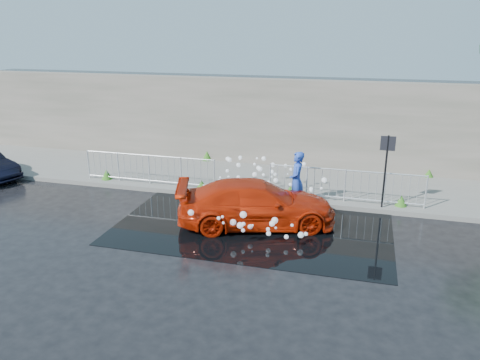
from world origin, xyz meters
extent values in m
plane|color=black|center=(0.00, 0.00, 0.00)|extent=(90.00, 90.00, 0.00)
cube|color=#61615D|center=(0.00, 5.00, 0.07)|extent=(30.00, 4.00, 0.15)
cube|color=#61615D|center=(0.00, 3.00, 0.08)|extent=(30.00, 0.25, 0.16)
cube|color=#575449|center=(0.00, 7.20, 1.90)|extent=(30.00, 0.60, 3.50)
cube|color=black|center=(0.50, 1.00, 0.01)|extent=(8.00, 5.00, 0.01)
cylinder|color=black|center=(4.20, 3.10, 1.25)|extent=(0.06, 0.06, 2.50)
cube|color=black|center=(4.20, 3.10, 2.25)|extent=(0.45, 0.04, 0.45)
cylinder|color=silver|center=(-6.50, 3.35, 0.70)|extent=(0.05, 0.05, 1.10)
cylinder|color=silver|center=(-1.50, 3.35, 0.70)|extent=(0.05, 0.05, 1.10)
cylinder|color=silver|center=(-4.00, 3.35, 1.22)|extent=(5.00, 0.04, 0.04)
cylinder|color=silver|center=(-4.00, 3.35, 0.27)|extent=(5.00, 0.04, 0.04)
cylinder|color=silver|center=(0.50, 3.35, 0.70)|extent=(0.05, 0.05, 1.10)
cylinder|color=silver|center=(5.50, 3.35, 0.70)|extent=(0.05, 0.05, 1.10)
cylinder|color=silver|center=(3.00, 3.35, 1.22)|extent=(5.00, 0.04, 0.04)
cylinder|color=silver|center=(3.00, 3.35, 0.27)|extent=(5.00, 0.04, 0.04)
cone|color=#215516|center=(-5.80, 3.40, 0.34)|extent=(0.40, 0.40, 0.38)
cone|color=#215516|center=(-2.00, 3.40, 0.29)|extent=(0.36, 0.36, 0.27)
cone|color=#215516|center=(1.20, 3.40, 0.33)|extent=(0.44, 0.44, 0.36)
cone|color=#215516|center=(4.80, 3.40, 0.33)|extent=(0.38, 0.38, 0.36)
cone|color=#215516|center=(-3.00, 6.90, 0.35)|extent=(0.42, 0.42, 0.40)
cone|color=#215516|center=(6.00, 6.90, 0.30)|extent=(0.34, 0.34, 0.30)
sphere|color=white|center=(1.27, 4.13, 0.99)|extent=(0.14, 0.14, 0.14)
sphere|color=white|center=(-0.04, 3.93, 0.89)|extent=(0.16, 0.16, 0.16)
sphere|color=white|center=(-1.22, 4.07, 1.10)|extent=(0.16, 0.16, 0.16)
sphere|color=white|center=(-0.89, 3.03, 0.77)|extent=(0.08, 0.08, 0.08)
sphere|color=white|center=(-0.20, 4.37, 1.11)|extent=(0.08, 0.08, 0.08)
sphere|color=white|center=(0.25, 3.41, 0.82)|extent=(0.11, 0.11, 0.11)
sphere|color=white|center=(2.28, 2.90, 0.69)|extent=(0.09, 0.09, 0.09)
sphere|color=white|center=(-0.20, 4.00, 1.00)|extent=(0.10, 0.10, 0.10)
sphere|color=white|center=(1.25, 3.06, 0.67)|extent=(0.12, 0.12, 0.12)
sphere|color=white|center=(0.67, 1.84, 0.18)|extent=(0.07, 0.07, 0.07)
sphere|color=white|center=(-0.08, 3.51, 0.77)|extent=(0.17, 0.17, 0.17)
sphere|color=white|center=(1.52, 4.24, 1.06)|extent=(0.15, 0.15, 0.15)
sphere|color=white|center=(-0.02, 2.94, 0.70)|extent=(0.11, 0.11, 0.11)
sphere|color=white|center=(1.98, 2.63, 0.67)|extent=(0.10, 0.10, 0.10)
sphere|color=white|center=(0.44, 4.09, 0.99)|extent=(0.17, 0.17, 0.17)
sphere|color=white|center=(0.86, 4.27, 0.94)|extent=(0.14, 0.14, 0.14)
sphere|color=white|center=(0.54, 3.38, 0.78)|extent=(0.09, 0.09, 0.09)
sphere|color=white|center=(0.76, 3.02, 0.78)|extent=(0.16, 0.16, 0.16)
sphere|color=white|center=(0.49, 3.69, 0.86)|extent=(0.15, 0.15, 0.15)
sphere|color=white|center=(0.35, 2.88, 0.60)|extent=(0.10, 0.10, 0.10)
sphere|color=white|center=(2.33, 3.21, 0.87)|extent=(0.18, 0.18, 0.18)
sphere|color=white|center=(-0.99, 3.26, 0.91)|extent=(0.13, 0.13, 0.13)
sphere|color=white|center=(-0.61, 3.30, 0.70)|extent=(0.13, 0.13, 0.13)
sphere|color=white|center=(-0.84, 4.34, 1.05)|extent=(0.07, 0.07, 0.07)
sphere|color=white|center=(0.49, 2.18, 0.20)|extent=(0.13, 0.13, 0.13)
sphere|color=white|center=(-0.77, 3.88, 0.95)|extent=(0.16, 0.16, 0.16)
sphere|color=white|center=(2.33, 3.31, 0.79)|extent=(0.12, 0.12, 0.12)
sphere|color=white|center=(-1.11, 2.70, 0.70)|extent=(0.14, 0.14, 0.14)
sphere|color=white|center=(-0.30, 2.16, 0.35)|extent=(0.09, 0.09, 0.09)
sphere|color=white|center=(-0.08, 2.78, 0.70)|extent=(0.06, 0.06, 0.06)
sphere|color=white|center=(1.98, 2.66, 0.71)|extent=(0.14, 0.14, 0.14)
sphere|color=white|center=(0.09, 3.57, 0.96)|extent=(0.17, 0.17, 0.17)
sphere|color=white|center=(-0.80, 2.71, 0.61)|extent=(0.11, 0.11, 0.11)
sphere|color=white|center=(0.51, 3.07, 0.68)|extent=(0.13, 0.13, 0.13)
sphere|color=white|center=(-1.23, 2.60, 0.51)|extent=(0.17, 0.17, 0.17)
sphere|color=white|center=(1.08, 3.44, 0.90)|extent=(0.06, 0.06, 0.06)
sphere|color=white|center=(-1.14, 4.04, 1.08)|extent=(0.17, 0.17, 0.17)
sphere|color=white|center=(0.64, 3.51, 0.84)|extent=(0.13, 0.13, 0.13)
sphere|color=white|center=(-1.21, 3.10, 0.70)|extent=(0.07, 0.07, 0.07)
sphere|color=white|center=(0.03, 4.45, 1.10)|extent=(0.17, 0.17, 0.17)
sphere|color=white|center=(1.12, 3.89, 0.94)|extent=(0.11, 0.11, 0.11)
sphere|color=white|center=(1.26, 3.81, 1.01)|extent=(0.06, 0.06, 0.06)
sphere|color=white|center=(-0.20, 2.74, 0.61)|extent=(0.14, 0.14, 0.14)
sphere|color=white|center=(-0.80, 4.28, 1.13)|extent=(0.14, 0.14, 0.14)
sphere|color=white|center=(1.45, 3.05, 0.70)|extent=(0.16, 0.16, 0.16)
sphere|color=white|center=(2.04, 0.07, 0.28)|extent=(0.17, 0.17, 0.17)
sphere|color=white|center=(1.39, -0.74, 0.88)|extent=(0.15, 0.15, 0.15)
sphere|color=white|center=(0.17, -0.09, 0.50)|extent=(0.18, 0.18, 0.18)
sphere|color=white|center=(0.00, -0.45, 0.63)|extent=(0.06, 0.06, 0.06)
sphere|color=white|center=(1.67, -0.09, 0.24)|extent=(0.13, 0.13, 0.13)
sphere|color=white|center=(-0.03, -0.77, 0.88)|extent=(0.10, 0.10, 0.10)
sphere|color=white|center=(0.66, -0.81, 0.81)|extent=(0.10, 0.10, 0.10)
sphere|color=white|center=(0.07, -0.68, 0.72)|extent=(0.06, 0.06, 0.06)
sphere|color=white|center=(1.38, -0.32, 0.79)|extent=(0.18, 0.18, 0.18)
sphere|color=white|center=(1.91, -0.79, 0.91)|extent=(0.08, 0.08, 0.08)
sphere|color=white|center=(2.25, -0.58, 0.62)|extent=(0.11, 0.11, 0.11)
sphere|color=white|center=(0.47, -0.45, 0.60)|extent=(0.18, 0.18, 0.18)
sphere|color=white|center=(-0.05, -0.37, 0.76)|extent=(0.08, 0.08, 0.08)
sphere|color=white|center=(0.67, -0.89, 1.11)|extent=(0.18, 0.18, 0.18)
sphere|color=white|center=(0.48, -0.18, 0.34)|extent=(0.11, 0.11, 0.11)
sphere|color=white|center=(1.17, -0.06, 0.27)|extent=(0.14, 0.14, 0.14)
sphere|color=white|center=(0.69, 0.06, 0.41)|extent=(0.06, 0.06, 0.06)
sphere|color=white|center=(1.46, -0.55, 0.69)|extent=(0.07, 0.07, 0.07)
sphere|color=white|center=(1.16, -0.07, 0.40)|extent=(0.11, 0.11, 0.11)
sphere|color=white|center=(-0.93, -0.42, 0.81)|extent=(0.17, 0.17, 0.17)
sphere|color=white|center=(0.60, 0.17, 0.32)|extent=(0.16, 0.16, 0.16)
imported|color=#AD1E06|center=(0.57, 1.04, 0.67)|extent=(5.00, 3.23, 1.35)
imported|color=#2344AF|center=(1.50, 2.70, 0.95)|extent=(0.58, 0.77, 1.89)
camera|label=1|loc=(3.47, -11.52, 5.66)|focal=35.00mm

